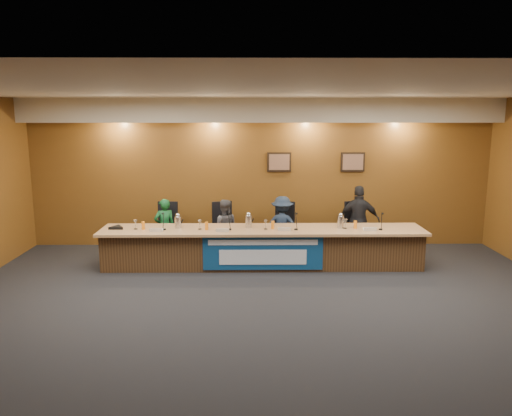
# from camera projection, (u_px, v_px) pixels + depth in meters

# --- Properties ---
(floor) EXTENTS (10.00, 10.00, 0.00)m
(floor) POSITION_uv_depth(u_px,v_px,m) (266.00, 316.00, 7.25)
(floor) COLOR black
(floor) RESTS_ON ground
(ceiling) EXTENTS (10.00, 8.00, 0.04)m
(ceiling) POSITION_uv_depth(u_px,v_px,m) (267.00, 90.00, 6.64)
(ceiling) COLOR silver
(ceiling) RESTS_ON wall_back
(wall_back) EXTENTS (10.00, 0.04, 3.20)m
(wall_back) POSITION_uv_depth(u_px,v_px,m) (261.00, 173.00, 10.87)
(wall_back) COLOR brown
(wall_back) RESTS_ON floor
(soffit) EXTENTS (10.00, 0.50, 0.50)m
(soffit) POSITION_uv_depth(u_px,v_px,m) (261.00, 110.00, 10.37)
(soffit) COLOR beige
(soffit) RESTS_ON wall_back
(dais_body) EXTENTS (6.00, 0.80, 0.70)m
(dais_body) POSITION_uv_depth(u_px,v_px,m) (262.00, 248.00, 9.54)
(dais_body) COLOR #492F18
(dais_body) RESTS_ON floor
(dais_top) EXTENTS (6.10, 0.95, 0.05)m
(dais_top) POSITION_uv_depth(u_px,v_px,m) (262.00, 230.00, 9.42)
(dais_top) COLOR #AA7C51
(dais_top) RESTS_ON dais_body
(banner) EXTENTS (2.20, 0.02, 0.65)m
(banner) POSITION_uv_depth(u_px,v_px,m) (263.00, 253.00, 9.13)
(banner) COLOR navy
(banner) RESTS_ON dais_body
(banner_text_upper) EXTENTS (2.00, 0.01, 0.10)m
(banner_text_upper) POSITION_uv_depth(u_px,v_px,m) (263.00, 242.00, 9.07)
(banner_text_upper) COLOR silver
(banner_text_upper) RESTS_ON banner
(banner_text_lower) EXTENTS (1.60, 0.01, 0.28)m
(banner_text_lower) POSITION_uv_depth(u_px,v_px,m) (263.00, 257.00, 9.13)
(banner_text_lower) COLOR silver
(banner_text_lower) RESTS_ON banner
(wall_photo_left) EXTENTS (0.52, 0.04, 0.42)m
(wall_photo_left) POSITION_uv_depth(u_px,v_px,m) (279.00, 162.00, 10.80)
(wall_photo_left) COLOR black
(wall_photo_left) RESTS_ON wall_back
(wall_photo_right) EXTENTS (0.52, 0.04, 0.42)m
(wall_photo_right) POSITION_uv_depth(u_px,v_px,m) (353.00, 162.00, 10.82)
(wall_photo_right) COLOR black
(wall_photo_right) RESTS_ON wall_back
(panelist_a) EXTENTS (0.51, 0.44, 1.19)m
(panelist_a) POSITION_uv_depth(u_px,v_px,m) (165.00, 227.00, 10.20)
(panelist_a) COLOR #115024
(panelist_a) RESTS_ON floor
(panelist_b) EXTENTS (0.57, 0.45, 1.17)m
(panelist_b) POSITION_uv_depth(u_px,v_px,m) (224.00, 228.00, 10.22)
(panelist_b) COLOR #454549
(panelist_b) RESTS_ON floor
(panelist_c) EXTENTS (0.87, 0.60, 1.23)m
(panelist_c) POSITION_uv_depth(u_px,v_px,m) (282.00, 226.00, 10.23)
(panelist_c) COLOR #19263A
(panelist_c) RESTS_ON floor
(panelist_d) EXTENTS (0.88, 0.45, 1.45)m
(panelist_d) POSITION_uv_depth(u_px,v_px,m) (359.00, 221.00, 10.23)
(panelist_d) COLOR black
(panelist_d) RESTS_ON floor
(office_chair_a) EXTENTS (0.53, 0.53, 0.08)m
(office_chair_a) POSITION_uv_depth(u_px,v_px,m) (166.00, 232.00, 10.32)
(office_chair_a) COLOR black
(office_chair_a) RESTS_ON floor
(office_chair_b) EXTENTS (0.59, 0.59, 0.08)m
(office_chair_b) POSITION_uv_depth(u_px,v_px,m) (224.00, 231.00, 10.34)
(office_chair_b) COLOR black
(office_chair_b) RESTS_ON floor
(office_chair_c) EXTENTS (0.62, 0.62, 0.08)m
(office_chair_c) POSITION_uv_depth(u_px,v_px,m) (282.00, 231.00, 10.35)
(office_chair_c) COLOR black
(office_chair_c) RESTS_ON floor
(office_chair_d) EXTENTS (0.56, 0.56, 0.08)m
(office_chair_d) POSITION_uv_depth(u_px,v_px,m) (357.00, 231.00, 10.37)
(office_chair_d) COLOR black
(office_chair_d) RESTS_ON floor
(nameplate_a) EXTENTS (0.24, 0.08, 0.10)m
(nameplate_a) POSITION_uv_depth(u_px,v_px,m) (156.00, 230.00, 9.13)
(nameplate_a) COLOR white
(nameplate_a) RESTS_ON dais_top
(microphone_a) EXTENTS (0.07, 0.07, 0.02)m
(microphone_a) POSITION_uv_depth(u_px,v_px,m) (164.00, 229.00, 9.31)
(microphone_a) COLOR black
(microphone_a) RESTS_ON dais_top
(juice_glass_a) EXTENTS (0.06, 0.06, 0.15)m
(juice_glass_a) POSITION_uv_depth(u_px,v_px,m) (143.00, 226.00, 9.33)
(juice_glass_a) COLOR orange
(juice_glass_a) RESTS_ON dais_top
(water_glass_a) EXTENTS (0.08, 0.08, 0.18)m
(water_glass_a) POSITION_uv_depth(u_px,v_px,m) (136.00, 225.00, 9.35)
(water_glass_a) COLOR silver
(water_glass_a) RESTS_ON dais_top
(nameplate_b) EXTENTS (0.24, 0.08, 0.10)m
(nameplate_b) POSITION_uv_depth(u_px,v_px,m) (222.00, 230.00, 9.12)
(nameplate_b) COLOR white
(nameplate_b) RESTS_ON dais_top
(microphone_b) EXTENTS (0.07, 0.07, 0.02)m
(microphone_b) POSITION_uv_depth(u_px,v_px,m) (230.00, 229.00, 9.32)
(microphone_b) COLOR black
(microphone_b) RESTS_ON dais_top
(juice_glass_b) EXTENTS (0.06, 0.06, 0.15)m
(juice_glass_b) POSITION_uv_depth(u_px,v_px,m) (207.00, 226.00, 9.30)
(juice_glass_b) COLOR orange
(juice_glass_b) RESTS_ON dais_top
(water_glass_b) EXTENTS (0.08, 0.08, 0.18)m
(water_glass_b) POSITION_uv_depth(u_px,v_px,m) (200.00, 225.00, 9.33)
(water_glass_b) COLOR silver
(water_glass_b) RESTS_ON dais_top
(nameplate_c) EXTENTS (0.24, 0.08, 0.10)m
(nameplate_c) POSITION_uv_depth(u_px,v_px,m) (285.00, 229.00, 9.20)
(nameplate_c) COLOR white
(nameplate_c) RESTS_ON dais_top
(microphone_c) EXTENTS (0.07, 0.07, 0.02)m
(microphone_c) POSITION_uv_depth(u_px,v_px,m) (296.00, 229.00, 9.31)
(microphone_c) COLOR black
(microphone_c) RESTS_ON dais_top
(juice_glass_c) EXTENTS (0.06, 0.06, 0.15)m
(juice_glass_c) POSITION_uv_depth(u_px,v_px,m) (273.00, 225.00, 9.38)
(juice_glass_c) COLOR orange
(juice_glass_c) RESTS_ON dais_top
(water_glass_c) EXTENTS (0.08, 0.08, 0.18)m
(water_glass_c) POSITION_uv_depth(u_px,v_px,m) (266.00, 225.00, 9.33)
(water_glass_c) COLOR silver
(water_glass_c) RESTS_ON dais_top
(nameplate_d) EXTENTS (0.24, 0.08, 0.10)m
(nameplate_d) POSITION_uv_depth(u_px,v_px,m) (370.00, 229.00, 9.20)
(nameplate_d) COLOR white
(nameplate_d) RESTS_ON dais_top
(microphone_d) EXTENTS (0.07, 0.07, 0.02)m
(microphone_d) POSITION_uv_depth(u_px,v_px,m) (381.00, 229.00, 9.31)
(microphone_d) COLOR black
(microphone_d) RESTS_ON dais_top
(juice_glass_d) EXTENTS (0.06, 0.06, 0.15)m
(juice_glass_d) POSITION_uv_depth(u_px,v_px,m) (355.00, 225.00, 9.40)
(juice_glass_d) COLOR orange
(juice_glass_d) RESTS_ON dais_top
(water_glass_d) EXTENTS (0.08, 0.08, 0.18)m
(water_glass_d) POSITION_uv_depth(u_px,v_px,m) (345.00, 224.00, 9.40)
(water_glass_d) COLOR silver
(water_glass_d) RESTS_ON dais_top
(carafe_left) EXTENTS (0.13, 0.13, 0.22)m
(carafe_left) POSITION_uv_depth(u_px,v_px,m) (178.00, 222.00, 9.44)
(carafe_left) COLOR silver
(carafe_left) RESTS_ON dais_top
(carafe_mid) EXTENTS (0.12, 0.12, 0.24)m
(carafe_mid) POSITION_uv_depth(u_px,v_px,m) (249.00, 222.00, 9.47)
(carafe_mid) COLOR silver
(carafe_mid) RESTS_ON dais_top
(carafe_right) EXTENTS (0.12, 0.12, 0.23)m
(carafe_right) POSITION_uv_depth(u_px,v_px,m) (341.00, 222.00, 9.43)
(carafe_right) COLOR silver
(carafe_right) RESTS_ON dais_top
(speakerphone) EXTENTS (0.32, 0.32, 0.05)m
(speakerphone) POSITION_uv_depth(u_px,v_px,m) (117.00, 228.00, 9.39)
(speakerphone) COLOR black
(speakerphone) RESTS_ON dais_top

